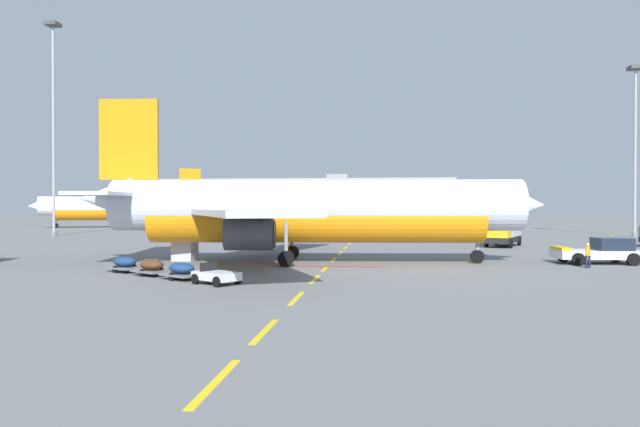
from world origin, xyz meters
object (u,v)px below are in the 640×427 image
(catering_truck, at_px, (504,231))
(apron_light_mast_near, at_px, (53,106))
(ground_crew_worker, at_px, (588,254))
(uld_cargo_container, at_px, (185,250))
(pushback_tug, at_px, (600,251))
(apron_light_mast_far, at_px, (635,130))
(airliner_foreground, at_px, (308,210))
(baggage_train, at_px, (166,269))
(airliner_mid_left, at_px, (123,208))

(catering_truck, distance_m, apron_light_mast_near, 63.27)
(ground_crew_worker, xyz_separation_m, uld_cargo_container, (-29.09, 2.24, -0.17))
(pushback_tug, height_order, apron_light_mast_far, apron_light_mast_far)
(catering_truck, height_order, ground_crew_worker, catering_truck)
(airliner_foreground, xyz_separation_m, uld_cargo_container, (-9.71, 0.70, -3.15))
(uld_cargo_container, relative_size, apron_light_mast_near, 0.06)
(ground_crew_worker, height_order, uld_cargo_container, ground_crew_worker)
(ground_crew_worker, bearing_deg, uld_cargo_container, 175.59)
(pushback_tug, xyz_separation_m, baggage_train, (-28.47, -11.59, -0.37))
(airliner_foreground, bearing_deg, apron_light_mast_far, 46.32)
(pushback_tug, xyz_separation_m, uld_cargo_container, (-31.05, -1.05, -0.10))
(ground_crew_worker, relative_size, uld_cargo_container, 1.00)
(airliner_foreground, bearing_deg, airliner_mid_left, 123.95)
(pushback_tug, relative_size, catering_truck, 0.84)
(ground_crew_worker, relative_size, apron_light_mast_far, 0.07)
(airliner_foreground, distance_m, ground_crew_worker, 19.68)
(apron_light_mast_near, bearing_deg, ground_crew_worker, -31.27)
(catering_truck, distance_m, ground_crew_worker, 21.91)
(apron_light_mast_near, xyz_separation_m, apron_light_mast_far, (80.91, 6.54, -3.64))
(airliner_foreground, height_order, catering_truck, airliner_foreground)
(airliner_foreground, xyz_separation_m, catering_truck, (18.12, 20.32, -2.30))
(pushback_tug, distance_m, apron_light_mast_near, 72.93)
(airliner_mid_left, relative_size, catering_truck, 4.46)
(airliner_foreground, relative_size, baggage_train, 3.35)
(airliner_mid_left, distance_m, ground_crew_worker, 97.12)
(baggage_train, height_order, apron_light_mast_far, apron_light_mast_far)
(ground_crew_worker, distance_m, apron_light_mast_far, 49.79)
(pushback_tug, bearing_deg, baggage_train, -157.85)
(catering_truck, bearing_deg, uld_cargo_container, -144.81)
(catering_truck, distance_m, apron_light_mast_far, 33.18)
(apron_light_mast_far, bearing_deg, baggage_train, -132.33)
(uld_cargo_container, bearing_deg, ground_crew_worker, -4.41)
(airliner_foreground, bearing_deg, apron_light_mast_near, 139.41)
(airliner_foreground, xyz_separation_m, apron_light_mast_far, (39.84, 41.73, 10.76))
(pushback_tug, xyz_separation_m, apron_light_mast_far, (18.50, 39.98, 13.81))
(baggage_train, height_order, ground_crew_worker, ground_crew_worker)
(baggage_train, height_order, apron_light_mast_near, apron_light_mast_near)
(uld_cargo_container, distance_m, apron_light_mast_far, 65.82)
(airliner_mid_left, xyz_separation_m, ground_crew_worker, (66.18, -71.02, -2.94))
(baggage_train, distance_m, ground_crew_worker, 27.78)
(uld_cargo_container, bearing_deg, baggage_train, -76.23)
(catering_truck, relative_size, apron_light_mast_far, 0.31)
(airliner_foreground, distance_m, baggage_train, 12.62)
(pushback_tug, relative_size, ground_crew_worker, 3.62)
(airliner_mid_left, relative_size, uld_cargo_container, 19.38)
(catering_truck, bearing_deg, baggage_train, -129.93)
(pushback_tug, bearing_deg, apron_light_mast_far, 65.17)
(airliner_foreground, relative_size, pushback_tug, 5.64)
(pushback_tug, height_order, ground_crew_worker, pushback_tug)
(uld_cargo_container, height_order, apron_light_mast_near, apron_light_mast_near)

